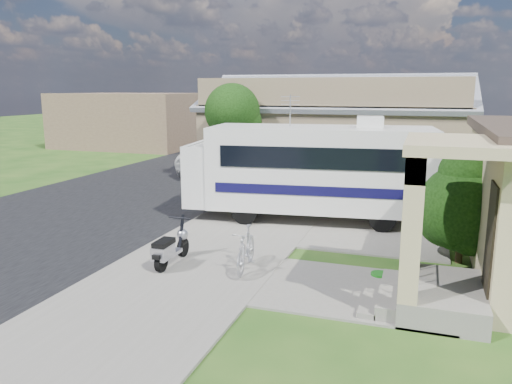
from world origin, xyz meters
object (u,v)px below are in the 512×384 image
(scooter, at_px, (170,248))
(van, at_px, (260,140))
(garden_hose, at_px, (380,278))
(bicycle, at_px, (246,251))
(shrub, at_px, (466,204))
(pickup_truck, at_px, (219,157))
(motorhome, at_px, (311,168))

(scooter, bearing_deg, van, 101.46)
(van, xyz_separation_m, garden_hose, (9.77, -20.79, -0.86))
(scooter, xyz_separation_m, bicycle, (1.88, 0.30, 0.03))
(bicycle, xyz_separation_m, van, (-6.67, 21.19, 0.43))
(shrub, distance_m, pickup_truck, 15.85)
(scooter, xyz_separation_m, pickup_truck, (-4.53, 13.78, 0.31))
(motorhome, bearing_deg, shrub, -39.13)
(shrub, relative_size, garden_hose, 7.33)
(motorhome, relative_size, van, 1.26)
(bicycle, height_order, pickup_truck, pickup_truck)
(bicycle, bearing_deg, van, 100.62)
(motorhome, bearing_deg, van, 106.64)
(pickup_truck, xyz_separation_m, garden_hose, (9.51, -13.08, -0.71))
(van, bearing_deg, shrub, -68.40)
(motorhome, bearing_deg, bicycle, -101.18)
(motorhome, xyz_separation_m, pickup_truck, (-6.77, 8.19, -0.95))
(shrub, distance_m, van, 22.06)
(motorhome, height_order, scooter, motorhome)
(motorhome, xyz_separation_m, scooter, (-2.24, -5.59, -1.26))
(motorhome, height_order, shrub, motorhome)
(scooter, relative_size, garden_hose, 4.15)
(bicycle, bearing_deg, shrub, 19.42)
(scooter, relative_size, bicycle, 0.97)
(scooter, relative_size, pickup_truck, 0.29)
(motorhome, relative_size, pickup_truck, 1.43)
(bicycle, distance_m, garden_hose, 3.16)
(shrub, relative_size, scooter, 1.77)
(shrub, xyz_separation_m, pickup_truck, (-11.35, 11.04, -0.72))
(scooter, height_order, bicycle, scooter)
(shrub, bearing_deg, bicycle, -153.73)
(pickup_truck, bearing_deg, van, -89.11)
(shrub, xyz_separation_m, van, (-11.61, 18.74, -0.57))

